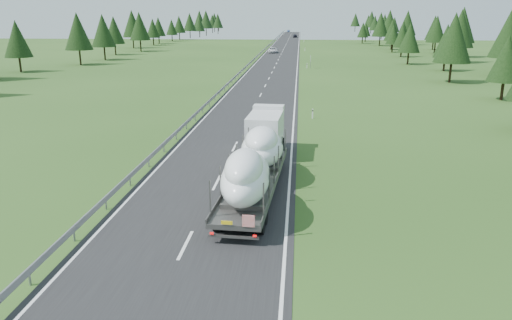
# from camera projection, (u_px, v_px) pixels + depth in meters

# --- Properties ---
(ground) EXTENTS (400.00, 400.00, 0.00)m
(ground) POSITION_uv_depth(u_px,v_px,m) (185.00, 245.00, 23.01)
(ground) COLOR #274717
(ground) RESTS_ON ground
(road_surface) EXTENTS (10.00, 400.00, 0.02)m
(road_surface) POSITION_uv_depth(u_px,v_px,m) (278.00, 60.00, 118.65)
(road_surface) COLOR black
(road_surface) RESTS_ON ground
(guardrail) EXTENTS (0.10, 400.00, 0.76)m
(guardrail) POSITION_uv_depth(u_px,v_px,m) (256.00, 57.00, 118.87)
(guardrail) COLOR slate
(guardrail) RESTS_ON ground
(marker_posts) EXTENTS (0.13, 350.08, 1.00)m
(marker_posts) POSITION_uv_depth(u_px,v_px,m) (304.00, 44.00, 170.57)
(marker_posts) COLOR silver
(marker_posts) RESTS_ON ground
(highway_sign) EXTENTS (0.08, 0.90, 2.60)m
(highway_sign) POSITION_uv_depth(u_px,v_px,m) (311.00, 59.00, 98.43)
(highway_sign) COLOR slate
(highway_sign) RESTS_ON ground
(tree_line_right) EXTENTS (27.89, 341.17, 12.48)m
(tree_line_right) POSITION_uv_depth(u_px,v_px,m) (432.00, 28.00, 134.29)
(tree_line_right) COLOR black
(tree_line_right) RESTS_ON ground
(tree_line_left) EXTENTS (15.00, 339.87, 12.57)m
(tree_line_left) POSITION_uv_depth(u_px,v_px,m) (148.00, 25.00, 163.04)
(tree_line_left) COLOR black
(tree_line_left) RESTS_ON ground
(boat_truck) EXTENTS (3.37, 18.55, 3.80)m
(boat_truck) POSITION_uv_depth(u_px,v_px,m) (257.00, 153.00, 30.66)
(boat_truck) COLOR silver
(boat_truck) RESTS_ON ground
(distant_van) EXTENTS (2.75, 5.63, 1.54)m
(distant_van) POSITION_uv_depth(u_px,v_px,m) (273.00, 50.00, 139.36)
(distant_van) COLOR silver
(distant_van) RESTS_ON ground
(distant_car_dark) EXTENTS (1.95, 4.54, 1.53)m
(distant_car_dark) POSITION_uv_depth(u_px,v_px,m) (295.00, 36.00, 234.09)
(distant_car_dark) COLOR black
(distant_car_dark) RESTS_ON ground
(distant_car_blue) EXTENTS (1.77, 4.09, 1.31)m
(distant_car_blue) POSITION_uv_depth(u_px,v_px,m) (288.00, 31.00, 308.61)
(distant_car_blue) COLOR navy
(distant_car_blue) RESTS_ON ground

